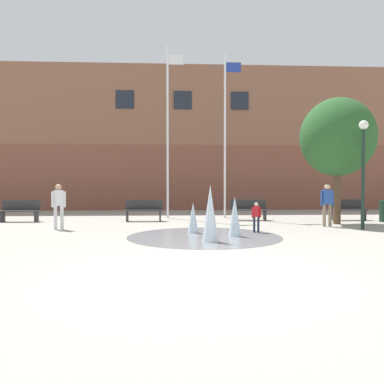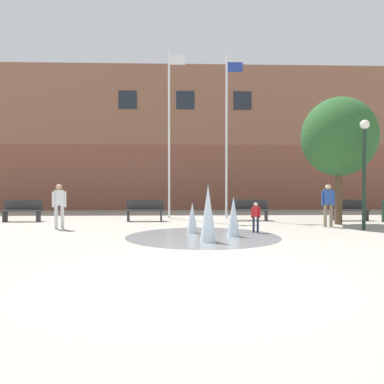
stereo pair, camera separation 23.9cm
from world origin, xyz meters
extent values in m
plane|color=#9E998E|center=(0.00, 0.00, 0.00)|extent=(100.00, 100.00, 0.00)
cube|color=brown|center=(0.00, 19.24, 2.01)|extent=(36.00, 6.00, 4.01)
cube|color=brown|center=(0.00, 19.24, 6.47)|extent=(36.00, 6.00, 4.91)
cube|color=#1E232D|center=(-3.50, 16.22, 6.71)|extent=(1.10, 0.06, 1.10)
cube|color=#1E232D|center=(0.00, 16.22, 6.71)|extent=(1.10, 0.06, 1.10)
cube|color=#1E232D|center=(3.50, 16.22, 6.71)|extent=(1.10, 0.06, 1.10)
cylinder|color=gray|center=(0.36, 4.61, 0.00)|extent=(4.67, 4.67, 0.01)
cone|color=silver|center=(1.29, 4.61, 0.61)|extent=(0.39, 0.39, 1.22)
cone|color=silver|center=(0.07, 5.48, 0.50)|extent=(0.36, 0.36, 1.00)
cone|color=silver|center=(0.44, 3.57, 0.79)|extent=(0.45, 0.45, 1.57)
cube|color=#28282D|center=(-7.75, 9.41, 0.22)|extent=(0.06, 0.40, 0.44)
cube|color=#28282D|center=(-6.35, 9.41, 0.22)|extent=(0.06, 0.40, 0.44)
cube|color=#2D2D2D|center=(-7.05, 9.41, 0.47)|extent=(1.60, 0.44, 0.05)
cube|color=#2D2D2D|center=(-7.05, 9.61, 0.70)|extent=(1.60, 0.04, 0.42)
cube|color=#28282D|center=(-2.54, 9.38, 0.22)|extent=(0.06, 0.40, 0.44)
cube|color=#28282D|center=(-1.14, 9.38, 0.22)|extent=(0.06, 0.40, 0.44)
cube|color=#2D2D2D|center=(-1.84, 9.38, 0.47)|extent=(1.60, 0.44, 0.05)
cube|color=#2D2D2D|center=(-1.84, 9.58, 0.70)|extent=(1.60, 0.04, 0.42)
cube|color=#28282D|center=(2.04, 9.57, 0.22)|extent=(0.06, 0.40, 0.44)
cube|color=#28282D|center=(3.44, 9.57, 0.22)|extent=(0.06, 0.40, 0.44)
cube|color=#2D2D2D|center=(2.74, 9.57, 0.47)|extent=(1.60, 0.44, 0.05)
cube|color=#2D2D2D|center=(2.74, 9.77, 0.70)|extent=(1.60, 0.04, 0.42)
cube|color=#28282D|center=(6.40, 9.39, 0.22)|extent=(0.06, 0.40, 0.44)
cube|color=#28282D|center=(7.80, 9.39, 0.22)|extent=(0.06, 0.40, 0.44)
cube|color=#2D2D2D|center=(7.10, 9.39, 0.47)|extent=(1.60, 0.44, 0.05)
cube|color=#2D2D2D|center=(7.10, 9.59, 0.70)|extent=(1.60, 0.04, 0.42)
cylinder|color=#1E233D|center=(2.08, 5.47, 0.26)|extent=(0.07, 0.07, 0.52)
cylinder|color=#1E233D|center=(2.21, 5.47, 0.26)|extent=(0.07, 0.07, 0.52)
cube|color=red|center=(2.14, 5.47, 0.69)|extent=(0.24, 0.23, 0.33)
sphere|color=beige|center=(2.14, 5.47, 0.92)|extent=(0.13, 0.13, 0.13)
cylinder|color=red|center=(2.01, 5.47, 0.65)|extent=(0.05, 0.05, 0.34)
cylinder|color=red|center=(2.27, 5.47, 0.65)|extent=(0.05, 0.05, 0.34)
cylinder|color=silver|center=(-4.70, 6.63, 0.42)|extent=(0.12, 0.12, 0.84)
cylinder|color=silver|center=(-4.48, 6.63, 0.42)|extent=(0.12, 0.12, 0.84)
cube|color=white|center=(-4.59, 6.63, 1.11)|extent=(0.38, 0.39, 0.54)
sphere|color=tan|center=(-4.59, 6.63, 1.48)|extent=(0.21, 0.21, 0.21)
cylinder|color=white|center=(-4.80, 6.63, 1.05)|extent=(0.08, 0.08, 0.55)
cylinder|color=white|center=(-4.38, 6.63, 1.05)|extent=(0.08, 0.08, 0.55)
cylinder|color=#89755B|center=(5.07, 7.05, 0.42)|extent=(0.12, 0.12, 0.84)
cylinder|color=#89755B|center=(5.29, 7.05, 0.42)|extent=(0.12, 0.12, 0.84)
cube|color=#284C9E|center=(5.18, 7.05, 1.11)|extent=(0.35, 0.22, 0.54)
sphere|color=beige|center=(5.18, 7.05, 1.48)|extent=(0.21, 0.21, 0.21)
cylinder|color=#284C9E|center=(4.97, 7.05, 1.05)|extent=(0.08, 0.08, 0.55)
cylinder|color=#284C9E|center=(5.39, 7.05, 1.05)|extent=(0.08, 0.08, 0.55)
cylinder|color=silver|center=(-0.84, 10.90, 4.01)|extent=(0.10, 0.10, 8.02)
cube|color=silver|center=(-0.44, 10.90, 7.39)|extent=(0.70, 0.02, 0.45)
cylinder|color=silver|center=(1.86, 10.90, 3.85)|extent=(0.10, 0.10, 7.71)
cube|color=#233893|center=(2.26, 10.90, 7.08)|extent=(0.70, 0.02, 0.45)
cylinder|color=#192D23|center=(6.06, 6.11, 1.75)|extent=(0.12, 0.12, 3.50)
sphere|color=white|center=(6.06, 6.11, 3.66)|extent=(0.32, 0.32, 0.32)
cylinder|color=brown|center=(5.94, 7.92, 0.96)|extent=(0.29, 0.29, 1.91)
ellipsoid|color=#285628|center=(5.94, 7.92, 3.46)|extent=(2.91, 2.91, 3.10)
camera|label=1|loc=(-0.58, -6.65, 1.58)|focal=35.00mm
camera|label=2|loc=(-0.34, -6.66, 1.58)|focal=35.00mm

